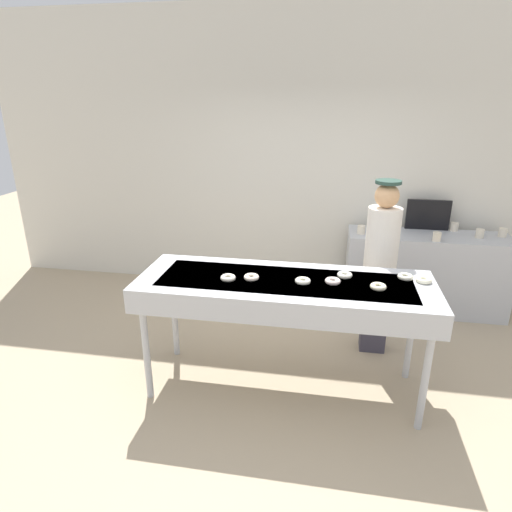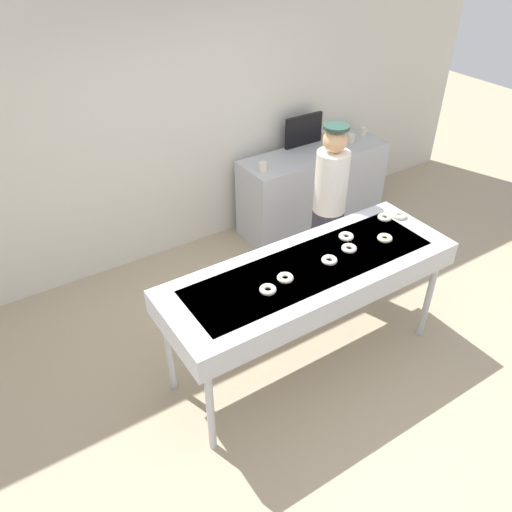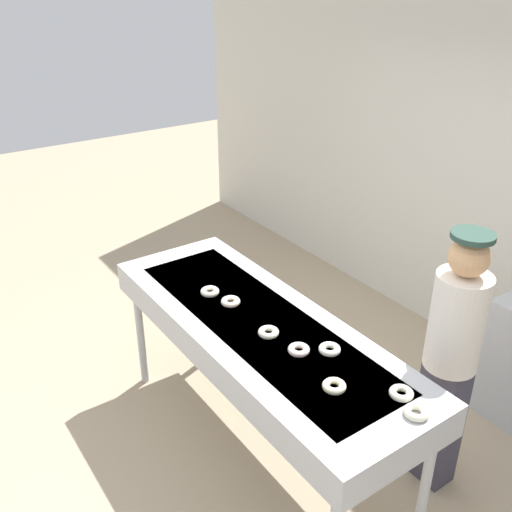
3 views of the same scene
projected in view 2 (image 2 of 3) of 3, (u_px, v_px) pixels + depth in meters
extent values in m
plane|color=tan|center=(304.00, 359.00, 4.45)|extent=(16.00, 16.00, 0.00)
cube|color=silver|center=(175.00, 94.00, 4.98)|extent=(8.00, 0.12, 3.38)
cube|color=#B7BABF|center=(310.00, 276.00, 3.93)|extent=(2.35, 0.81, 0.20)
cube|color=slate|center=(311.00, 270.00, 3.89)|extent=(2.00, 0.57, 0.08)
cylinder|color=#B7BABF|center=(210.00, 411.00, 3.52)|extent=(0.06, 0.06, 0.81)
cylinder|color=#B7BABF|center=(428.00, 300.00, 4.47)|extent=(0.06, 0.06, 0.81)
cylinder|color=#B7BABF|center=(170.00, 352.00, 3.97)|extent=(0.06, 0.06, 0.81)
cylinder|color=#B7BABF|center=(375.00, 263.00, 4.92)|extent=(0.06, 0.06, 0.81)
torus|color=#FDE8CC|center=(285.00, 278.00, 3.72)|extent=(0.16, 0.16, 0.04)
torus|color=#FBF1C2|center=(385.00, 238.00, 4.14)|extent=(0.15, 0.15, 0.04)
torus|color=white|center=(329.00, 260.00, 3.90)|extent=(0.14, 0.14, 0.04)
torus|color=#F1E8CD|center=(268.00, 290.00, 3.61)|extent=(0.17, 0.17, 0.04)
torus|color=white|center=(349.00, 248.00, 4.02)|extent=(0.17, 0.17, 0.04)
torus|color=white|center=(346.00, 236.00, 4.16)|extent=(0.15, 0.15, 0.04)
torus|color=#EFEACB|center=(385.00, 217.00, 4.40)|extent=(0.17, 0.17, 0.04)
torus|color=#F5EFCB|center=(400.00, 215.00, 4.43)|extent=(0.15, 0.15, 0.04)
cube|color=#3A3747|center=(325.00, 247.00, 5.08)|extent=(0.24, 0.18, 0.86)
cylinder|color=silver|center=(331.00, 182.00, 4.66)|extent=(0.30, 0.30, 0.58)
sphere|color=tan|center=(335.00, 141.00, 4.43)|extent=(0.22, 0.22, 0.22)
cylinder|color=#264037|center=(336.00, 127.00, 4.35)|extent=(0.23, 0.23, 0.03)
cube|color=#B7BABF|center=(313.00, 188.00, 6.03)|extent=(1.78, 0.56, 0.91)
cylinder|color=beige|center=(363.00, 131.00, 6.13)|extent=(0.09, 0.09, 0.10)
cylinder|color=beige|center=(263.00, 167.00, 5.35)|extent=(0.09, 0.09, 0.10)
cylinder|color=beige|center=(324.00, 136.00, 6.02)|extent=(0.09, 0.09, 0.10)
cylinder|color=beige|center=(330.00, 154.00, 5.60)|extent=(0.09, 0.09, 0.10)
cylinder|color=beige|center=(351.00, 138.00, 5.96)|extent=(0.09, 0.09, 0.10)
cube|color=black|center=(304.00, 130.00, 5.82)|extent=(0.49, 0.04, 0.35)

